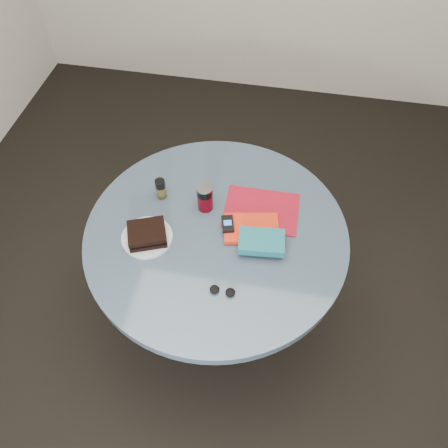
% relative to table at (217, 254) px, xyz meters
% --- Properties ---
extents(ground, '(4.00, 4.00, 0.00)m').
position_rel_table_xyz_m(ground, '(0.00, 0.00, -0.59)').
color(ground, black).
rests_on(ground, ground).
extents(table, '(1.00, 1.00, 0.75)m').
position_rel_table_xyz_m(table, '(0.00, 0.00, 0.00)').
color(table, black).
rests_on(table, ground).
extents(plate, '(0.24, 0.24, 0.01)m').
position_rel_table_xyz_m(plate, '(-0.25, -0.08, 0.17)').
color(plate, silver).
rests_on(plate, table).
extents(sandwich, '(0.17, 0.16, 0.05)m').
position_rel_table_xyz_m(sandwich, '(-0.24, -0.09, 0.20)').
color(sandwich, black).
rests_on(sandwich, plate).
extents(soda_can, '(0.07, 0.07, 0.12)m').
position_rel_table_xyz_m(soda_can, '(-0.06, 0.11, 0.22)').
color(soda_can, '#58040F').
rests_on(soda_can, table).
extents(pepper_grinder, '(0.05, 0.05, 0.09)m').
position_rel_table_xyz_m(pepper_grinder, '(-0.25, 0.13, 0.21)').
color(pepper_grinder, '#4B4220').
rests_on(pepper_grinder, table).
extents(magazine, '(0.29, 0.22, 0.01)m').
position_rel_table_xyz_m(magazine, '(0.16, 0.13, 0.17)').
color(magazine, maroon).
rests_on(magazine, table).
extents(red_book, '(0.23, 0.17, 0.02)m').
position_rel_table_xyz_m(red_book, '(0.13, 0.03, 0.18)').
color(red_book, red).
rests_on(red_book, magazine).
extents(novel, '(0.17, 0.12, 0.03)m').
position_rel_table_xyz_m(novel, '(0.18, -0.05, 0.20)').
color(novel, '#165D6D').
rests_on(novel, red_book).
extents(mp3_player, '(0.06, 0.08, 0.01)m').
position_rel_table_xyz_m(mp3_player, '(0.04, 0.02, 0.19)').
color(mp3_player, black).
rests_on(mp3_player, red_book).
extents(headphones, '(0.09, 0.04, 0.02)m').
position_rel_table_xyz_m(headphones, '(0.07, -0.25, 0.17)').
color(headphones, black).
rests_on(headphones, table).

